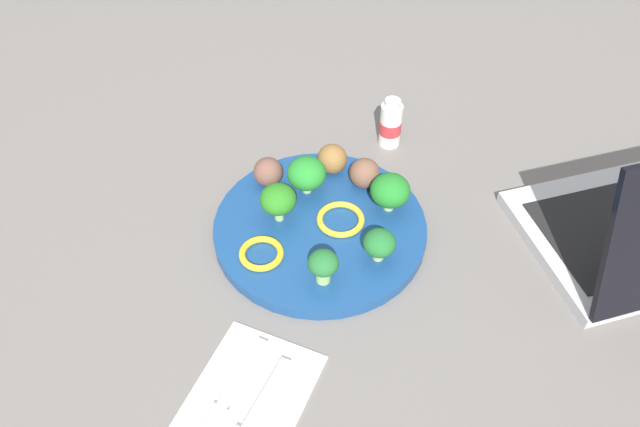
{
  "coord_description": "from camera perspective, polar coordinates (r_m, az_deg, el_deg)",
  "views": [
    {
      "loc": [
        0.52,
        0.23,
        0.64
      ],
      "look_at": [
        0.0,
        0.0,
        0.04
      ],
      "focal_mm": 36.12,
      "sensor_mm": 36.0,
      "label": 1
    }
  ],
  "objects": [
    {
      "name": "knife",
      "position": [
        0.72,
        -8.28,
        -15.94
      ],
      "size": [
        0.15,
        0.02,
        0.01
      ],
      "color": "silver",
      "rests_on": "napkin"
    },
    {
      "name": "broccoli_floret_far_rim",
      "position": [
        0.84,
        6.24,
        2.02
      ],
      "size": [
        0.05,
        0.05,
        0.05
      ],
      "color": "#A2C878",
      "rests_on": "plate"
    },
    {
      "name": "broccoli_floret_near_rim",
      "position": [
        0.79,
        5.28,
        -2.66
      ],
      "size": [
        0.04,
        0.04,
        0.04
      ],
      "color": "#A5B971",
      "rests_on": "plate"
    },
    {
      "name": "broccoli_floret_mid_right",
      "position": [
        0.86,
        -1.19,
        3.56
      ],
      "size": [
        0.05,
        0.05,
        0.05
      ],
      "color": "#8EC07D",
      "rests_on": "plate"
    },
    {
      "name": "pepper_ring_front_right",
      "position": [
        0.81,
        -5.22,
        -3.55
      ],
      "size": [
        0.06,
        0.06,
        0.01
      ],
      "primitive_type": "torus",
      "rotation": [
        0.0,
        0.0,
        3.07
      ],
      "color": "yellow",
      "rests_on": "plate"
    },
    {
      "name": "napkin",
      "position": [
        0.72,
        -6.62,
        -16.23
      ],
      "size": [
        0.17,
        0.12,
        0.01
      ],
      "primitive_type": "cube",
      "rotation": [
        0.0,
        0.0,
        0.01
      ],
      "color": "white",
      "rests_on": "ground_plane"
    },
    {
      "name": "fork",
      "position": [
        0.71,
        -5.63,
        -17.09
      ],
      "size": [
        0.12,
        0.02,
        0.01
      ],
      "color": "silver",
      "rests_on": "napkin"
    },
    {
      "name": "meatball_near_rim",
      "position": [
        0.9,
        1.09,
        4.85
      ],
      "size": [
        0.04,
        0.04,
        0.04
      ],
      "primitive_type": "sphere",
      "color": "brown",
      "rests_on": "plate"
    },
    {
      "name": "broccoli_floret_front_left",
      "position": [
        0.76,
        0.29,
        -4.53
      ],
      "size": [
        0.04,
        0.04,
        0.05
      ],
      "color": "#99C96B",
      "rests_on": "plate"
    },
    {
      "name": "broccoli_floret_front_right",
      "position": [
        0.83,
        -3.73,
        1.23
      ],
      "size": [
        0.05,
        0.05,
        0.05
      ],
      "color": "#9ACB78",
      "rests_on": "plate"
    },
    {
      "name": "yogurt_bottle",
      "position": [
        0.97,
        6.27,
        7.88
      ],
      "size": [
        0.03,
        0.03,
        0.08
      ],
      "color": "white",
      "rests_on": "ground_plane"
    },
    {
      "name": "meatball_far_rim",
      "position": [
        0.89,
        -4.62,
        3.69
      ],
      "size": [
        0.04,
        0.04,
        0.04
      ],
      "primitive_type": "sphere",
      "color": "brown",
      "rests_on": "plate"
    },
    {
      "name": "meatball_back_right",
      "position": [
        0.88,
        3.97,
        3.59
      ],
      "size": [
        0.04,
        0.04,
        0.04
      ],
      "primitive_type": "sphere",
      "color": "brown",
      "rests_on": "plate"
    },
    {
      "name": "ground_plane",
      "position": [
        0.85,
        -0.0,
        -1.66
      ],
      "size": [
        4.0,
        4.0,
        0.0
      ],
      "primitive_type": "plane",
      "color": "slate"
    },
    {
      "name": "plate",
      "position": [
        0.85,
        -0.0,
        -1.3
      ],
      "size": [
        0.28,
        0.28,
        0.02
      ],
      "primitive_type": "cylinder",
      "color": "navy",
      "rests_on": "ground_plane"
    },
    {
      "name": "pepper_ring_near_rim",
      "position": [
        0.84,
        1.84,
        -0.51
      ],
      "size": [
        0.07,
        0.07,
        0.01
      ],
      "primitive_type": "torus",
      "rotation": [
        0.0,
        0.0,
        3.06
      ],
      "color": "yellow",
      "rests_on": "plate"
    }
  ]
}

